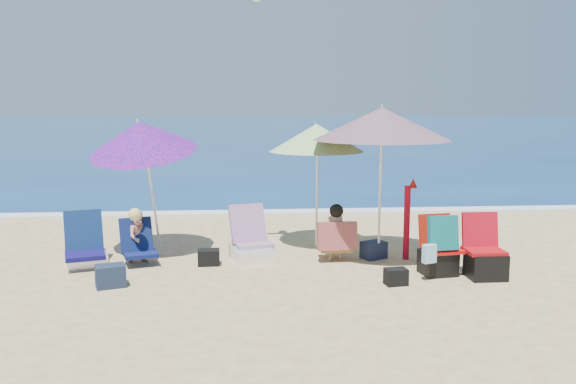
{
  "coord_description": "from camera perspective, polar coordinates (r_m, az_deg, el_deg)",
  "views": [
    {
      "loc": [
        -1.01,
        -8.1,
        2.5
      ],
      "look_at": [
        -0.3,
        1.0,
        1.1
      ],
      "focal_mm": 37.59,
      "sensor_mm": 36.0,
      "label": 1
    }
  ],
  "objects": [
    {
      "name": "bag_black_b",
      "position": [
        8.42,
        10.17,
        -7.89
      ],
      "size": [
        0.32,
        0.24,
        0.23
      ],
      "color": "black",
      "rests_on": "ground"
    },
    {
      "name": "camp_chair_right",
      "position": [
        8.96,
        14.05,
        -5.6
      ],
      "size": [
        0.67,
        0.68,
        0.9
      ],
      "color": "red",
      "rests_on": "ground"
    },
    {
      "name": "person_left",
      "position": [
        9.58,
        -13.89,
        -4.16
      ],
      "size": [
        0.65,
        0.65,
        0.9
      ],
      "color": "tan",
      "rests_on": "ground"
    },
    {
      "name": "umbrella_blue",
      "position": [
        9.87,
        -13.68,
        5.08
      ],
      "size": [
        2.13,
        2.18,
        2.34
      ],
      "color": "silver",
      "rests_on": "ground"
    },
    {
      "name": "foam",
      "position": [
        13.47,
        -0.09,
        -1.9
      ],
      "size": [
        120.0,
        0.5,
        0.04
      ],
      "color": "white",
      "rests_on": "ground"
    },
    {
      "name": "bag_navy_b",
      "position": [
        9.73,
        8.1,
        -5.44
      ],
      "size": [
        0.44,
        0.4,
        0.27
      ],
      "color": "#1B243D",
      "rests_on": "ground"
    },
    {
      "name": "sea",
      "position": [
        53.17,
        -3.39,
        5.94
      ],
      "size": [
        120.0,
        80.0,
        0.12
      ],
      "color": "navy",
      "rests_on": "ground"
    },
    {
      "name": "chair_rainbow",
      "position": [
        9.6,
        -3.45,
        -5.04
      ],
      "size": [
        0.75,
        0.98,
        0.82
      ],
      "color": "#E07A4F",
      "rests_on": "ground"
    },
    {
      "name": "camp_chair_left",
      "position": [
        9.01,
        18.11,
        -6.03
      ],
      "size": [
        0.53,
        0.53,
        0.91
      ],
      "color": "#A90C11",
      "rests_on": "ground"
    },
    {
      "name": "bag_navy_a",
      "position": [
        8.54,
        -16.45,
        -7.62
      ],
      "size": [
        0.45,
        0.38,
        0.3
      ],
      "color": "#1B263C",
      "rests_on": "ground"
    },
    {
      "name": "umbrella_striped",
      "position": [
        10.15,
        2.71,
        5.14
      ],
      "size": [
        2.09,
        2.09,
        2.14
      ],
      "color": "silver",
      "rests_on": "ground"
    },
    {
      "name": "umbrella_turquoise",
      "position": [
        9.37,
        8.84,
        6.39
      ],
      "size": [
        2.59,
        2.59,
        2.43
      ],
      "color": "silver",
      "rests_on": "ground"
    },
    {
      "name": "chair_navy",
      "position": [
        9.72,
        -18.58,
        -5.35
      ],
      "size": [
        0.76,
        0.93,
        0.81
      ],
      "color": "#110D4B",
      "rests_on": "ground"
    },
    {
      "name": "bag_black_a",
      "position": [
        9.33,
        -7.5,
        -6.14
      ],
      "size": [
        0.33,
        0.25,
        0.24
      ],
      "color": "black",
      "rests_on": "ground"
    },
    {
      "name": "bag_tan",
      "position": [
        9.75,
        -4.85,
        -5.55
      ],
      "size": [
        0.26,
        0.2,
        0.2
      ],
      "color": "tan",
      "rests_on": "ground"
    },
    {
      "name": "person_center",
      "position": [
        9.46,
        4.53,
        -3.92
      ],
      "size": [
        0.62,
        0.52,
        0.9
      ],
      "color": "tan",
      "rests_on": "ground"
    },
    {
      "name": "ground",
      "position": [
        8.54,
        2.56,
        -8.31
      ],
      "size": [
        120.0,
        120.0,
        0.0
      ],
      "color": "#D8BC84",
      "rests_on": "ground"
    },
    {
      "name": "furled_umbrella",
      "position": [
        9.63,
        11.28,
        -2.16
      ],
      "size": [
        0.23,
        0.17,
        1.3
      ],
      "color": "#A40B1C",
      "rests_on": "ground"
    }
  ]
}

